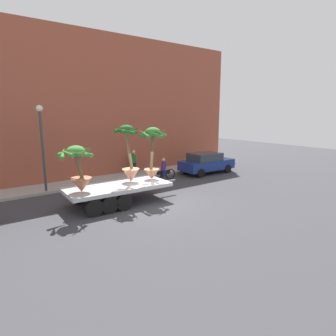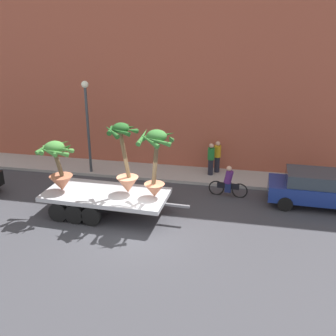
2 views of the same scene
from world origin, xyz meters
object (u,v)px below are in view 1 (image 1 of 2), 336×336
(pedestrian_near_gate, at_px, (134,161))
(street_lamp, at_px, (42,137))
(potted_palm_middle, at_px, (79,169))
(cyclist, at_px, (164,170))
(parked_car, at_px, (206,163))
(pedestrian_far_left, at_px, (134,162))
(flatbed_trailer, at_px, (113,190))
(potted_palm_rear, at_px, (152,150))
(potted_palm_front, at_px, (129,157))

(pedestrian_near_gate, relative_size, street_lamp, 0.35)
(potted_palm_middle, relative_size, cyclist, 1.18)
(parked_car, relative_size, pedestrian_far_left, 2.50)
(flatbed_trailer, xyz_separation_m, potted_palm_middle, (-1.74, -0.13, 1.33))
(street_lamp, bearing_deg, pedestrian_near_gate, 11.54)
(cyclist, relative_size, pedestrian_near_gate, 1.07)
(pedestrian_near_gate, height_order, pedestrian_far_left, same)
(potted_palm_middle, height_order, cyclist, potted_palm_middle)
(potted_palm_rear, distance_m, cyclist, 4.41)
(potted_palm_rear, relative_size, parked_car, 0.66)
(flatbed_trailer, bearing_deg, pedestrian_far_left, 50.70)
(potted_palm_middle, distance_m, street_lamp, 4.49)
(potted_palm_front, height_order, street_lamp, street_lamp)
(cyclist, bearing_deg, potted_palm_front, -147.33)
(pedestrian_far_left, bearing_deg, potted_palm_rear, -109.05)
(flatbed_trailer, relative_size, cyclist, 3.40)
(cyclist, xyz_separation_m, pedestrian_far_left, (-1.06, 2.21, 0.37))
(pedestrian_far_left, bearing_deg, street_lamp, -172.06)
(parked_car, relative_size, street_lamp, 0.88)
(potted_palm_middle, bearing_deg, cyclist, 23.28)
(flatbed_trailer, height_order, street_lamp, street_lamp)
(pedestrian_far_left, relative_size, street_lamp, 0.35)
(potted_palm_middle, distance_m, cyclist, 7.69)
(potted_palm_front, distance_m, pedestrian_far_left, 5.89)
(potted_palm_middle, relative_size, potted_palm_front, 0.72)
(pedestrian_far_left, bearing_deg, potted_palm_middle, -138.53)
(parked_car, height_order, pedestrian_near_gate, pedestrian_near_gate)
(potted_palm_middle, bearing_deg, pedestrian_far_left, 41.47)
(potted_palm_front, relative_size, pedestrian_near_gate, 1.75)
(potted_palm_middle, bearing_deg, potted_palm_rear, 2.36)
(flatbed_trailer, height_order, potted_palm_rear, potted_palm_rear)
(flatbed_trailer, bearing_deg, potted_palm_rear, 0.93)
(potted_palm_middle, distance_m, pedestrian_near_gate, 8.45)
(flatbed_trailer, relative_size, pedestrian_far_left, 3.65)
(potted_palm_front, bearing_deg, pedestrian_far_left, 57.72)
(potted_palm_rear, distance_m, pedestrian_far_left, 5.54)
(potted_palm_rear, relative_size, pedestrian_far_left, 1.66)
(potted_palm_front, distance_m, cyclist, 5.17)
(flatbed_trailer, distance_m, potted_palm_rear, 3.03)
(street_lamp, bearing_deg, cyclist, -10.22)
(parked_car, xyz_separation_m, pedestrian_near_gate, (-4.63, 2.86, 0.22))
(flatbed_trailer, xyz_separation_m, street_lamp, (-2.18, 4.19, 2.48))
(pedestrian_near_gate, bearing_deg, potted_palm_front, -122.24)
(pedestrian_near_gate, bearing_deg, parked_car, -31.73)
(potted_palm_front, xyz_separation_m, cyclist, (4.13, 2.65, -1.65))
(flatbed_trailer, height_order, pedestrian_far_left, pedestrian_far_left)
(flatbed_trailer, xyz_separation_m, cyclist, (5.20, 2.85, -0.09))
(potted_palm_middle, xyz_separation_m, pedestrian_far_left, (5.88, 5.20, -1.04))
(potted_palm_front, height_order, cyclist, potted_palm_front)
(potted_palm_front, xyz_separation_m, street_lamp, (-3.26, 3.98, 0.91))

